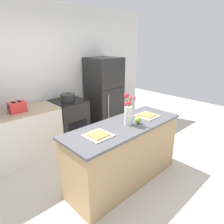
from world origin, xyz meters
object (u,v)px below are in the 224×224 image
object	(u,v)px
pear_figurine	(138,120)
plate_setting_left	(98,135)
flower_vase	(128,113)
stove_range	(70,122)
cooking_pot	(68,97)
toaster	(17,107)
plate_setting_right	(147,116)
refrigerator	(104,95)

from	to	relation	value
pear_figurine	plate_setting_left	world-z (taller)	pear_figurine
flower_vase	plate_setting_left	xyz separation A→B (m)	(-0.53, 0.01, -0.16)
stove_range	plate_setting_left	world-z (taller)	plate_setting_left
flower_vase	plate_setting_left	size ratio (longest dim) A/B	1.46
cooking_pot	toaster	bearing A→B (deg)	-177.77
flower_vase	pear_figurine	size ratio (longest dim) A/B	3.12
plate_setting_right	cooking_pot	size ratio (longest dim) A/B	1.06
stove_range	pear_figurine	bearing A→B (deg)	-87.78
toaster	stove_range	bearing A→B (deg)	2.15
plate_setting_right	toaster	xyz separation A→B (m)	(-1.35, 1.58, 0.07)
stove_range	plate_setting_right	xyz separation A→B (m)	(0.39, -1.62, 0.46)
flower_vase	plate_setting_left	world-z (taller)	flower_vase
pear_figurine	cooking_pot	bearing A→B (deg)	92.21
refrigerator	cooking_pot	bearing A→B (deg)	179.96
flower_vase	plate_setting_right	world-z (taller)	flower_vase
toaster	cooking_pot	xyz separation A→B (m)	(0.96, 0.04, -0.02)
flower_vase	plate_setting_right	bearing A→B (deg)	0.92
refrigerator	pear_figurine	bearing A→B (deg)	-117.50
plate_setting_left	flower_vase	bearing A→B (deg)	-0.77
pear_figurine	cooking_pot	size ratio (longest dim) A/B	0.50
stove_range	cooking_pot	size ratio (longest dim) A/B	3.20
stove_range	toaster	bearing A→B (deg)	-177.85
toaster	refrigerator	bearing A→B (deg)	1.10
plate_setting_right	cooking_pot	bearing A→B (deg)	103.53
plate_setting_right	toaster	world-z (taller)	toaster
stove_range	pear_figurine	distance (m)	1.77
plate_setting_right	stove_range	bearing A→B (deg)	103.55
flower_vase	cooking_pot	size ratio (longest dim) A/B	1.55
refrigerator	flower_vase	distance (m)	1.93
flower_vase	pear_figurine	bearing A→B (deg)	-30.81
refrigerator	pear_figurine	xyz separation A→B (m)	(-0.88, -1.70, 0.13)
stove_range	flower_vase	world-z (taller)	flower_vase
stove_range	plate_setting_left	size ratio (longest dim) A/B	3.02
flower_vase	refrigerator	bearing A→B (deg)	58.22
flower_vase	plate_setting_right	xyz separation A→B (m)	(0.45, 0.01, -0.16)
pear_figurine	cooking_pot	world-z (taller)	cooking_pot
plate_setting_right	cooking_pot	distance (m)	1.67
stove_range	cooking_pot	distance (m)	0.51
stove_range	plate_setting_right	bearing A→B (deg)	-76.45
flower_vase	cooking_pot	bearing A→B (deg)	87.99
stove_range	toaster	distance (m)	1.10
pear_figurine	refrigerator	bearing A→B (deg)	62.50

